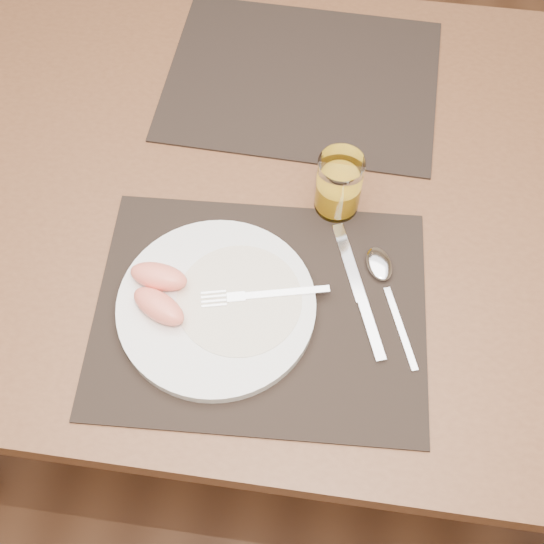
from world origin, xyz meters
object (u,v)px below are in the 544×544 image
Objects in this scene: placemat_near at (260,311)px; fork at (254,296)px; table at (277,214)px; spoon at (382,273)px; knife at (362,301)px; plate at (217,306)px; placemat_far at (302,79)px; juice_glass at (339,187)px.

fork is (-0.01, 0.01, 0.02)m from placemat_near.
table is 0.24m from spoon.
knife is at bearing -52.76° from table.
plate is (-0.05, -0.23, 0.10)m from table.
placemat_far is (0.01, 0.44, 0.00)m from placemat_near.
placemat_far is 4.50× the size of juice_glass.
fork reaches higher than knife.
table is 6.62× the size of knife.
plate is (-0.06, -0.01, 0.01)m from placemat_near.
table is 3.11× the size of placemat_far.
knife is (0.20, 0.04, -0.01)m from plate.
spoon reaches higher than table.
placemat_far is at bearing 87.91° from fork.
plate is at bearing -160.22° from fork.
fork reaches higher than placemat_far.
placemat_far is 2.59× the size of fork.
fork is (-0.00, -0.21, 0.11)m from table.
juice_glass is at bearing 65.61° from placemat_near.
table is at bearing 91.77° from placemat_near.
spoon is at bearing 26.06° from placemat_near.
placemat_near is 0.06m from plate.
placemat_far is at bearing 113.26° from spoon.
fork is 0.20m from juice_glass.
juice_glass is (-0.07, 0.11, 0.04)m from spoon.
knife is at bearing -72.41° from juice_glass.
spoon is at bearing 62.28° from knife.
placemat_near is 0.03m from fork.
knife is at bearing 13.20° from placemat_near.
plate reaches higher than table.
plate is at bearing -103.10° from table.
placemat_far is 0.43m from knife.
juice_glass reaches higher than spoon.
table is at bearing -93.13° from placemat_far.
juice_glass is (0.09, 0.19, 0.05)m from placemat_near.
placemat_near is 2.41× the size of spoon.
placemat_far is 1.67× the size of plate.
placemat_near is (0.01, -0.22, 0.09)m from table.
juice_glass is (0.15, 0.20, 0.04)m from plate.
placemat_near is 0.44m from placemat_far.
placemat_near is at bearing -114.39° from juice_glass.
knife is (0.14, -0.19, 0.09)m from table.
juice_glass is (-0.05, 0.16, 0.04)m from knife.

